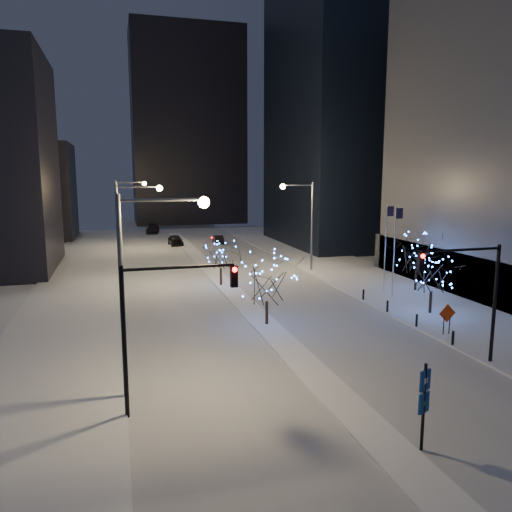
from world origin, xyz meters
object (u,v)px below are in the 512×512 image
object	(u,v)px
street_lamp_w_far	(124,205)
holiday_tree_median_far	(221,256)
construction_sign	(447,316)
car_near	(175,240)
car_mid	(218,239)
holiday_tree_median_near	(267,279)
traffic_signal_west	(159,313)
holiday_tree_plaza_far	(417,253)
street_lamp_east	(305,214)
car_far	(153,229)
traffic_signal_east	(473,285)
street_lamp_w_near	(144,268)
wayfinding_sign	(424,398)
street_lamp_w_mid	(129,221)
holiday_tree_plaza_near	(432,274)

from	to	relation	value
street_lamp_w_far	holiday_tree_median_far	world-z (taller)	street_lamp_w_far
street_lamp_w_far	construction_sign	bearing A→B (deg)	-66.43
car_near	car_mid	xyz separation A→B (m)	(6.71, 0.45, -0.14)
holiday_tree_median_near	construction_sign	size ratio (longest dim) A/B	2.55
traffic_signal_west	holiday_tree_plaza_far	size ratio (longest dim) A/B	1.27
street_lamp_east	car_far	world-z (taller)	street_lamp_east
street_lamp_w_far	traffic_signal_east	bearing A→B (deg)	-70.68
street_lamp_w_near	street_lamp_east	distance (m)	33.85
holiday_tree_plaza_far	wayfinding_sign	xyz separation A→B (m)	(-15.44, -24.03, -1.39)
car_far	holiday_tree_median_near	distance (m)	60.90
street_lamp_w_far	car_mid	world-z (taller)	street_lamp_w_far
traffic_signal_east	car_far	xyz separation A→B (m)	(-12.60, 71.23, -3.97)
car_far	holiday_tree_median_far	xyz separation A→B (m)	(3.16, -47.22, 2.26)
street_lamp_w_mid	holiday_tree_median_near	size ratio (longest dim) A/B	1.86
wayfinding_sign	construction_sign	distance (m)	15.55
traffic_signal_west	car_mid	distance (m)	56.80
street_lamp_w_mid	wayfinding_sign	bearing A→B (deg)	-72.88
car_far	holiday_tree_plaza_far	world-z (taller)	holiday_tree_plaza_far
car_far	holiday_tree_median_far	distance (m)	47.38
car_mid	car_far	xyz separation A→B (m)	(-8.87, 17.24, 0.12)
holiday_tree_median_far	holiday_tree_plaza_far	xyz separation A→B (m)	(17.16, -6.97, 0.58)
traffic_signal_east	holiday_tree_median_far	distance (m)	25.86
street_lamp_w_mid	car_mid	size ratio (longest dim) A/B	2.45
holiday_tree_median_far	wayfinding_sign	size ratio (longest dim) A/B	1.20
street_lamp_w_mid	street_lamp_east	size ratio (longest dim) A/B	1.00
holiday_tree_median_far	street_lamp_w_near	bearing A→B (deg)	-110.14
traffic_signal_west	holiday_tree_plaza_near	distance (m)	24.32
traffic_signal_east	car_near	bearing A→B (deg)	101.03
street_lamp_w_mid	street_lamp_w_far	distance (m)	25.00
holiday_tree_plaza_far	car_mid	bearing A→B (deg)	107.21
holiday_tree_median_far	construction_sign	world-z (taller)	holiday_tree_median_far
street_lamp_w_far	car_near	world-z (taller)	street_lamp_w_far
holiday_tree_plaza_near	holiday_tree_median_far	bearing A→B (deg)	134.20
street_lamp_east	construction_sign	bearing A→B (deg)	-87.46
car_near	holiday_tree_median_far	world-z (taller)	holiday_tree_median_far
street_lamp_w_mid	traffic_signal_west	distance (m)	27.06
car_near	car_far	distance (m)	17.82
street_lamp_w_mid	holiday_tree_plaza_far	world-z (taller)	street_lamp_w_mid
car_near	holiday_tree_plaza_far	bearing A→B (deg)	-66.85
street_lamp_w_near	holiday_tree_median_near	distance (m)	13.46
holiday_tree_plaza_near	holiday_tree_median_near	bearing A→B (deg)	177.13
street_lamp_east	holiday_tree_plaza_near	size ratio (longest dim) A/B	2.09
car_near	traffic_signal_east	bearing A→B (deg)	-82.27
street_lamp_w_near	traffic_signal_west	size ratio (longest dim) A/B	1.43
car_near	holiday_tree_median_near	world-z (taller)	holiday_tree_median_near
car_mid	holiday_tree_median_near	size ratio (longest dim) A/B	0.76
street_lamp_w_mid	holiday_tree_median_far	xyz separation A→B (m)	(8.44, -1.99, -3.45)
holiday_tree_median_far	car_mid	bearing A→B (deg)	79.21
street_lamp_w_far	car_near	size ratio (longest dim) A/B	2.11
street_lamp_w_far	holiday_tree_median_near	distance (m)	41.61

